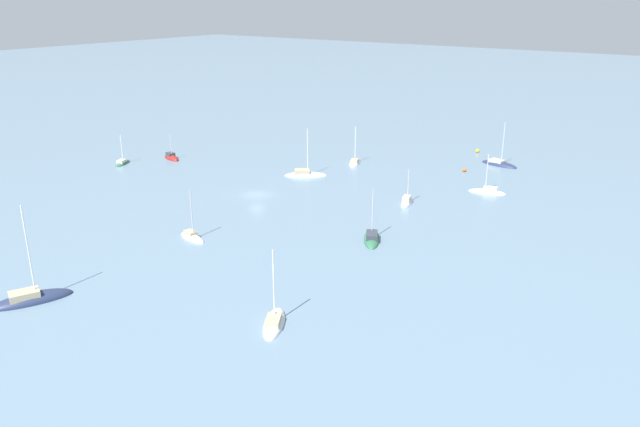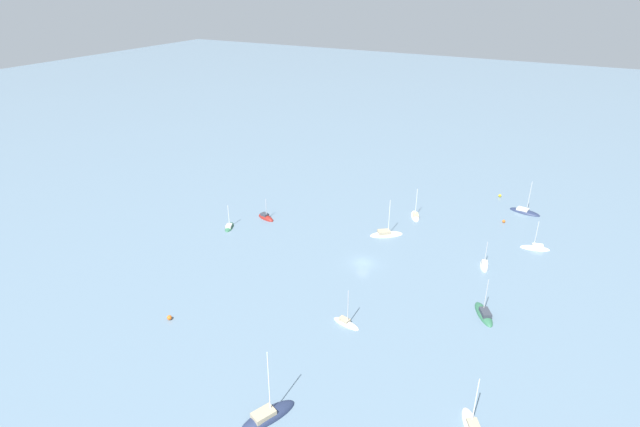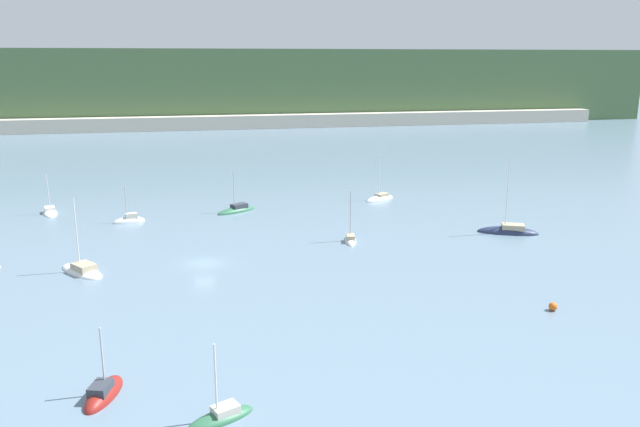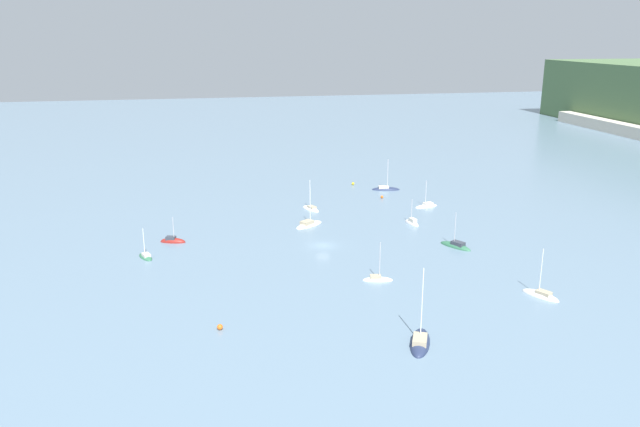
% 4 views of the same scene
% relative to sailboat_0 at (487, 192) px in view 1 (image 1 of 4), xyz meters
% --- Properties ---
extents(ground_plane, '(600.00, 600.00, 0.00)m').
position_rel_sailboat_0_xyz_m(ground_plane, '(23.24, -30.80, -0.12)').
color(ground_plane, slate).
extents(sailboat_0, '(3.50, 6.46, 7.12)m').
position_rel_sailboat_0_xyz_m(sailboat_0, '(0.00, 0.00, 0.00)').
color(sailboat_0, silver).
rests_on(sailboat_0, ground_plane).
extents(sailboat_1, '(6.79, 7.79, 9.31)m').
position_rel_sailboat_0_xyz_m(sailboat_1, '(9.33, -31.08, 0.01)').
color(sailboat_1, white).
rests_on(sailboat_1, ground_plane).
extents(sailboat_2, '(5.26, 3.64, 6.23)m').
position_rel_sailboat_0_xyz_m(sailboat_2, '(23.27, -65.18, -0.02)').
color(sailboat_2, '#2D6647').
rests_on(sailboat_2, ground_plane).
extents(sailboat_3, '(6.63, 4.99, 8.86)m').
position_rel_sailboat_0_xyz_m(sailboat_3, '(54.77, -1.38, -0.03)').
color(sailboat_3, silver).
rests_on(sailboat_3, ground_plane).
extents(sailboat_4, '(3.36, 5.57, 6.16)m').
position_rel_sailboat_0_xyz_m(sailboat_4, '(15.04, -60.33, -0.03)').
color(sailboat_4, maroon).
rests_on(sailboat_4, ground_plane).
extents(sailboat_5, '(8.85, 5.90, 11.84)m').
position_rel_sailboat_0_xyz_m(sailboat_5, '(66.01, -26.14, 0.00)').
color(sailboat_5, '#232D4C').
rests_on(sailboat_5, ground_plane).
extents(sailboat_6, '(2.54, 5.39, 7.57)m').
position_rel_sailboat_0_xyz_m(sailboat_6, '(43.03, -25.32, -0.00)').
color(sailboat_6, white).
rests_on(sailboat_6, ground_plane).
extents(sailboat_7, '(5.04, 2.76, 6.43)m').
position_rel_sailboat_0_xyz_m(sailboat_7, '(12.84, -8.35, 0.01)').
color(sailboat_7, silver).
rests_on(sailboat_7, ground_plane).
extents(sailboat_8, '(7.28, 5.45, 7.79)m').
position_rel_sailboat_0_xyz_m(sailboat_8, '(29.35, -5.04, -0.00)').
color(sailboat_8, '#2D6647').
rests_on(sailboat_8, ground_plane).
extents(sailboat_9, '(4.04, 7.89, 9.14)m').
position_rel_sailboat_0_xyz_m(sailboat_9, '(-18.41, -4.70, -0.03)').
color(sailboat_9, '#232D4C').
rests_on(sailboat_9, ground_plane).
extents(sailboat_10, '(6.40, 4.29, 7.94)m').
position_rel_sailboat_0_xyz_m(sailboat_10, '(-3.20, -28.25, -0.03)').
color(sailboat_10, white).
rests_on(sailboat_10, ground_plane).
extents(mooring_buoy_0, '(0.73, 0.73, 0.73)m').
position_rel_sailboat_0_xyz_m(mooring_buoy_0, '(-9.93, -8.33, 0.25)').
color(mooring_buoy_0, orange).
rests_on(mooring_buoy_0, ground_plane).
extents(mooring_buoy_1, '(0.76, 0.76, 0.76)m').
position_rel_sailboat_0_xyz_m(mooring_buoy_1, '(-25.56, -11.99, 0.27)').
color(mooring_buoy_1, yellow).
rests_on(mooring_buoy_1, ground_plane).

